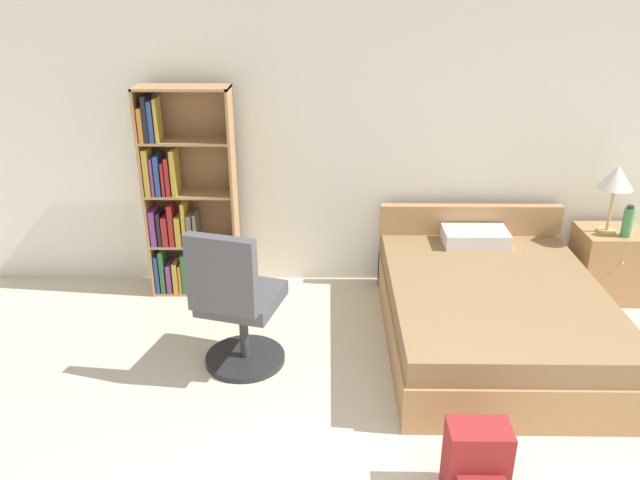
# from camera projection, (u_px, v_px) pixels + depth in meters

# --- Properties ---
(wall_back) EXTENTS (9.00, 0.06, 2.60)m
(wall_back) POSITION_uv_depth(u_px,v_px,m) (406.00, 131.00, 4.94)
(wall_back) COLOR silver
(wall_back) RESTS_ON ground_plane
(bookshelf) EXTENTS (0.71, 0.27, 1.69)m
(bookshelf) POSITION_uv_depth(u_px,v_px,m) (181.00, 202.00, 4.94)
(bookshelf) COLOR #AD7F51
(bookshelf) RESTS_ON ground_plane
(bed) EXTENTS (1.47, 1.92, 0.73)m
(bed) POSITION_uv_depth(u_px,v_px,m) (491.00, 310.00, 4.43)
(bed) COLOR #AD7F51
(bed) RESTS_ON ground_plane
(office_chair) EXTENTS (0.59, 0.66, 1.04)m
(office_chair) POSITION_uv_depth(u_px,v_px,m) (237.00, 306.00, 4.02)
(office_chair) COLOR #232326
(office_chair) RESTS_ON ground_plane
(nightstand) EXTENTS (0.50, 0.45, 0.58)m
(nightstand) POSITION_uv_depth(u_px,v_px,m) (607.00, 264.00, 5.03)
(nightstand) COLOR #AD7F51
(nightstand) RESTS_ON ground_plane
(table_lamp) EXTENTS (0.26, 0.26, 0.54)m
(table_lamp) POSITION_uv_depth(u_px,v_px,m) (616.00, 179.00, 4.72)
(table_lamp) COLOR tan
(table_lamp) RESTS_ON nightstand
(water_bottle) EXTENTS (0.08, 0.08, 0.25)m
(water_bottle) POSITION_uv_depth(u_px,v_px,m) (628.00, 222.00, 4.77)
(water_bottle) COLOR #3F8C4C
(water_bottle) RESTS_ON nightstand
(backpack_red) EXTENTS (0.31, 0.27, 0.41)m
(backpack_red) POSITION_uv_depth(u_px,v_px,m) (477.00, 464.00, 3.11)
(backpack_red) COLOR maroon
(backpack_red) RESTS_ON ground_plane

